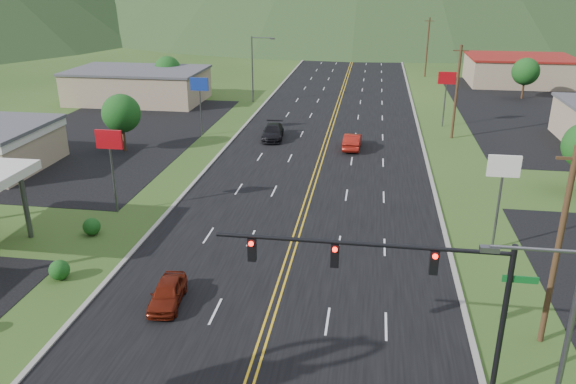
# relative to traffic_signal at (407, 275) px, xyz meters

# --- Properties ---
(traffic_signal) EXTENTS (13.10, 0.43, 7.00)m
(traffic_signal) POSITION_rel_traffic_signal_xyz_m (0.00, 0.00, 0.00)
(traffic_signal) COLOR black
(traffic_signal) RESTS_ON ground
(streetlight_east) EXTENTS (3.28, 0.25, 9.00)m
(streetlight_east) POSITION_rel_traffic_signal_xyz_m (4.70, -4.00, -0.15)
(streetlight_east) COLOR #59595E
(streetlight_east) RESTS_ON ground
(streetlight_west) EXTENTS (3.28, 0.25, 9.00)m
(streetlight_west) POSITION_rel_traffic_signal_xyz_m (-18.16, 56.00, -0.15)
(streetlight_west) COLOR #59595E
(streetlight_west) RESTS_ON ground
(building_west_far) EXTENTS (18.40, 11.40, 4.50)m
(building_west_far) POSITION_rel_traffic_signal_xyz_m (-34.48, 54.00, -3.07)
(building_west_far) COLOR tan
(building_west_far) RESTS_ON ground
(building_east_far) EXTENTS (16.40, 12.40, 4.50)m
(building_east_far) POSITION_rel_traffic_signal_xyz_m (21.52, 76.00, -3.07)
(building_east_far) COLOR tan
(building_east_far) RESTS_ON ground
(pole_sign_west_a) EXTENTS (2.00, 0.18, 6.40)m
(pole_sign_west_a) POSITION_rel_traffic_signal_xyz_m (-20.48, 16.00, -0.28)
(pole_sign_west_a) COLOR #59595E
(pole_sign_west_a) RESTS_ON ground
(pole_sign_west_b) EXTENTS (2.00, 0.18, 6.40)m
(pole_sign_west_b) POSITION_rel_traffic_signal_xyz_m (-20.48, 38.00, -0.28)
(pole_sign_west_b) COLOR #59595E
(pole_sign_west_b) RESTS_ON ground
(pole_sign_east_a) EXTENTS (2.00, 0.18, 6.40)m
(pole_sign_east_a) POSITION_rel_traffic_signal_xyz_m (6.52, 14.00, -0.28)
(pole_sign_east_a) COLOR #59595E
(pole_sign_east_a) RESTS_ON ground
(pole_sign_east_b) EXTENTS (2.00, 0.18, 6.40)m
(pole_sign_east_b) POSITION_rel_traffic_signal_xyz_m (6.52, 46.00, -0.28)
(pole_sign_east_b) COLOR #59595E
(pole_sign_east_b) RESTS_ON ground
(tree_west_a) EXTENTS (3.84, 3.84, 5.82)m
(tree_west_a) POSITION_rel_traffic_signal_xyz_m (-26.48, 31.00, -1.44)
(tree_west_a) COLOR #382314
(tree_west_a) RESTS_ON ground
(tree_west_b) EXTENTS (3.84, 3.84, 5.82)m
(tree_west_b) POSITION_rel_traffic_signal_xyz_m (-31.48, 58.00, -1.44)
(tree_west_b) COLOR #382314
(tree_west_b) RESTS_ON ground
(tree_east_b) EXTENTS (3.84, 3.84, 5.82)m
(tree_east_b) POSITION_rel_traffic_signal_xyz_m (19.52, 64.00, -1.44)
(tree_east_b) COLOR #382314
(tree_east_b) RESTS_ON ground
(utility_pole_a) EXTENTS (1.60, 0.28, 10.00)m
(utility_pole_a) POSITION_rel_traffic_signal_xyz_m (7.02, 4.00, -0.20)
(utility_pole_a) COLOR #382314
(utility_pole_a) RESTS_ON ground
(utility_pole_b) EXTENTS (1.60, 0.28, 10.00)m
(utility_pole_b) POSITION_rel_traffic_signal_xyz_m (7.02, 41.00, -0.20)
(utility_pole_b) COLOR #382314
(utility_pole_b) RESTS_ON ground
(utility_pole_c) EXTENTS (1.60, 0.28, 10.00)m
(utility_pole_c) POSITION_rel_traffic_signal_xyz_m (7.02, 81.00, -0.20)
(utility_pole_c) COLOR #382314
(utility_pole_c) RESTS_ON ground
(utility_pole_d) EXTENTS (1.60, 0.28, 10.00)m
(utility_pole_d) POSITION_rel_traffic_signal_xyz_m (7.02, 121.00, -0.20)
(utility_pole_d) COLOR #382314
(utility_pole_d) RESTS_ON ground
(car_red_near) EXTENTS (2.01, 4.08, 1.34)m
(car_red_near) POSITION_rel_traffic_signal_xyz_m (-12.23, 4.37, -4.66)
(car_red_near) COLOR #64190B
(car_red_near) RESTS_ON ground
(car_dark_mid) EXTENTS (2.60, 5.43, 1.53)m
(car_dark_mid) POSITION_rel_traffic_signal_xyz_m (-12.33, 37.56, -4.57)
(car_dark_mid) COLOR black
(car_dark_mid) RESTS_ON ground
(car_red_far) EXTENTS (1.87, 4.86, 1.58)m
(car_red_far) POSITION_rel_traffic_signal_xyz_m (-3.62, 35.22, -4.54)
(car_red_far) COLOR maroon
(car_red_far) RESTS_ON ground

